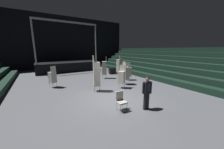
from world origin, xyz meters
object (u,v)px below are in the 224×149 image
(chair_stack_rear_right, at_px, (104,68))
(equipment_road_case, at_px, (113,71))
(chair_stack_front_right, at_px, (119,66))
(man_with_tie, at_px, (147,91))
(loose_chair_near_man, at_px, (121,100))
(stage_riser, at_px, (68,66))
(chair_stack_front_left, at_px, (126,73))
(chair_stack_mid_left, at_px, (97,74))
(chair_stack_mid_right, at_px, (52,77))
(chair_stack_mid_centre, at_px, (129,71))
(chair_stack_rear_left, at_px, (122,77))

(chair_stack_rear_right, relative_size, equipment_road_case, 2.47)
(chair_stack_front_right, xyz_separation_m, chair_stack_rear_right, (-2.06, -0.33, -0.04))
(man_with_tie, bearing_deg, loose_chair_near_man, -22.47)
(stage_riser, distance_m, loose_chair_near_man, 12.81)
(chair_stack_front_left, bearing_deg, loose_chair_near_man, -42.52)
(chair_stack_mid_left, distance_m, loose_chair_near_man, 3.27)
(chair_stack_rear_right, height_order, equipment_road_case, chair_stack_rear_right)
(chair_stack_front_right, relative_size, chair_stack_rear_right, 1.04)
(stage_riser, height_order, chair_stack_front_right, stage_riser)
(stage_riser, relative_size, chair_stack_front_left, 4.02)
(chair_stack_mid_right, bearing_deg, man_with_tie, -89.95)
(chair_stack_mid_right, relative_size, chair_stack_rear_right, 0.77)
(chair_stack_rear_right, distance_m, equipment_road_case, 2.65)
(chair_stack_front_right, distance_m, chair_stack_mid_right, 7.04)
(chair_stack_front_right, height_order, chair_stack_mid_centre, chair_stack_front_right)
(equipment_road_case, bearing_deg, chair_stack_mid_centre, -95.83)
(stage_riser, relative_size, chair_stack_mid_left, 3.09)
(equipment_road_case, relative_size, loose_chair_near_man, 0.95)
(chair_stack_front_left, relative_size, chair_stack_rear_right, 0.89)
(stage_riser, distance_m, chair_stack_front_left, 9.73)
(chair_stack_front_left, xyz_separation_m, chair_stack_rear_left, (-0.93, -0.64, -0.08))
(chair_stack_rear_right, xyz_separation_m, equipment_road_case, (2.01, 1.55, -0.76))
(chair_stack_front_left, relative_size, chair_stack_mid_left, 0.77)
(man_with_tie, height_order, chair_stack_mid_left, chair_stack_mid_left)
(stage_riser, height_order, chair_stack_rear_left, stage_riser)
(chair_stack_rear_left, height_order, loose_chair_near_man, chair_stack_rear_left)
(chair_stack_mid_centre, relative_size, equipment_road_case, 1.90)
(chair_stack_front_left, bearing_deg, chair_stack_mid_centre, 130.56)
(chair_stack_rear_right, bearing_deg, stage_riser, 47.01)
(stage_riser, bearing_deg, chair_stack_mid_left, -91.08)
(chair_stack_rear_right, bearing_deg, man_with_tie, -163.11)
(stage_riser, xyz_separation_m, man_with_tie, (0.76, -13.42, 0.25))
(chair_stack_mid_centre, distance_m, loose_chair_near_man, 6.16)
(chair_stack_rear_left, bearing_deg, chair_stack_front_right, -69.62)
(chair_stack_mid_left, relative_size, loose_chair_near_man, 2.71)
(chair_stack_front_left, distance_m, chair_stack_mid_centre, 1.56)
(chair_stack_mid_centre, relative_size, chair_stack_rear_right, 0.77)
(chair_stack_front_left, xyz_separation_m, chair_stack_mid_centre, (1.16, 1.03, -0.13))
(chair_stack_front_right, bearing_deg, loose_chair_near_man, -143.96)
(chair_stack_front_left, distance_m, loose_chair_near_man, 4.62)
(chair_stack_mid_centre, bearing_deg, man_with_tie, 75.66)
(chair_stack_rear_left, distance_m, loose_chair_near_man, 3.54)
(chair_stack_front_right, height_order, chair_stack_rear_right, chair_stack_front_right)
(stage_riser, relative_size, chair_stack_rear_left, 4.40)
(chair_stack_rear_left, relative_size, loose_chair_near_man, 1.90)
(equipment_road_case, bearing_deg, man_with_tie, -111.92)
(man_with_tie, xyz_separation_m, chair_stack_front_right, (3.47, 7.30, 0.19))
(chair_stack_front_left, bearing_deg, equipment_road_case, 160.15)
(chair_stack_front_right, xyz_separation_m, equipment_road_case, (-0.05, 1.22, -0.80))
(chair_stack_front_right, distance_m, equipment_road_case, 1.46)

